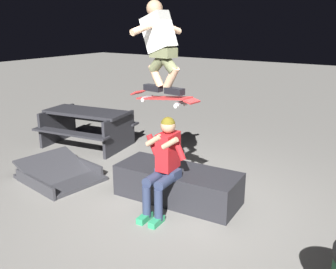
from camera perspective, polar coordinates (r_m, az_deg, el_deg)
ground_plane at (r=5.26m, az=0.75°, el=-10.90°), size 40.00×40.00×0.00m
ledge_box_main at (r=5.32m, az=1.49°, el=-7.75°), size 1.82×0.81×0.47m
person_sitting_on_ledge at (r=4.79m, az=-0.63°, el=-4.29°), size 0.59×0.76×1.30m
skateboard at (r=4.71m, az=-0.70°, el=5.69°), size 1.04×0.32×0.13m
skater_airborne at (r=4.66m, az=-1.27°, el=14.10°), size 0.63×0.89×1.12m
kicker_ramp at (r=6.29m, az=-16.46°, el=-6.12°), size 1.37×1.19×0.41m
picnic_table_back at (r=7.69m, az=-12.53°, el=1.83°), size 1.89×1.59×0.75m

